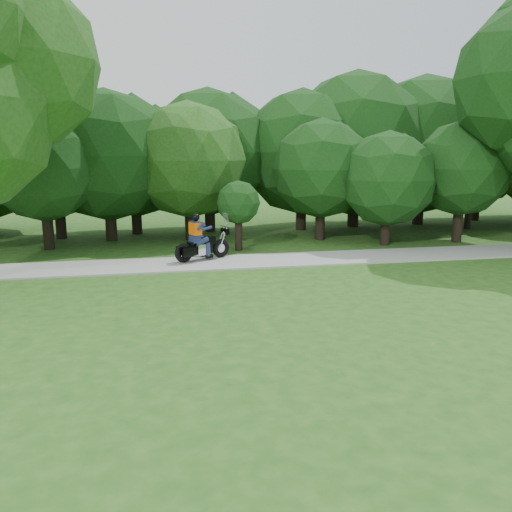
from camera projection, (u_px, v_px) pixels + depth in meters
name	position (u px, v px, depth m)	size (l,w,h in m)	color
ground	(409.00, 343.00, 9.86)	(100.00, 100.00, 0.00)	#224F16
walkway	(298.00, 259.00, 17.54)	(60.00, 2.20, 0.06)	#9A9A95
tree_line	(270.00, 153.00, 23.40)	(39.75, 11.56, 7.70)	black
touring_motorcycle	(199.00, 243.00, 17.10)	(2.02, 1.29, 1.64)	black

